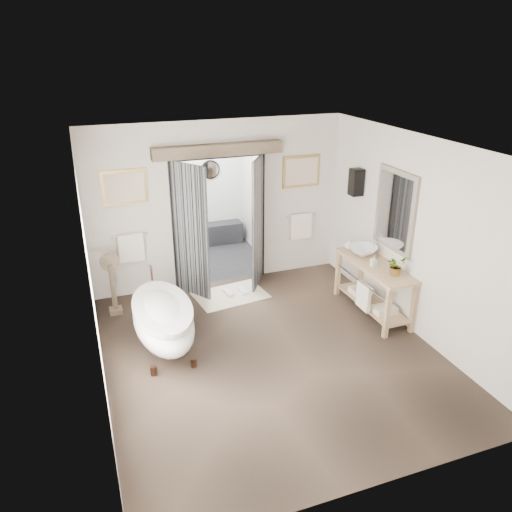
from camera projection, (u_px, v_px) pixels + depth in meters
name	position (u px, v px, depth m)	size (l,w,h in m)	color
ground_plane	(271.00, 353.00, 7.05)	(5.00, 5.00, 0.00)	brown
room_shell	(273.00, 233.00, 6.21)	(4.52, 5.02, 2.91)	beige
shower_room	(199.00, 210.00, 10.14)	(2.22, 2.01, 2.51)	#252529
back_wall_dressing	(221.00, 202.00, 8.44)	(3.82, 0.75, 2.52)	black
clawfoot_tub	(163.00, 319.00, 7.06)	(0.82, 1.83, 0.89)	#372217
vanity	(373.00, 284.00, 7.92)	(0.57, 1.60, 0.85)	tan
pedestal_mirror	(113.00, 288.00, 7.93)	(0.31, 0.20, 1.05)	brown
rug	(231.00, 295.00, 8.65)	(1.20, 0.80, 0.01)	beige
slippers	(235.00, 291.00, 8.71)	(0.40, 0.29, 0.05)	white
basin	(363.00, 251.00, 8.07)	(0.48, 0.48, 0.17)	white
plant	(396.00, 265.00, 7.38)	(0.28, 0.24, 0.31)	gray
soap_bottle_a	(374.00, 261.00, 7.70)	(0.08, 0.08, 0.18)	gray
soap_bottle_b	(349.00, 244.00, 8.34)	(0.14, 0.14, 0.18)	gray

